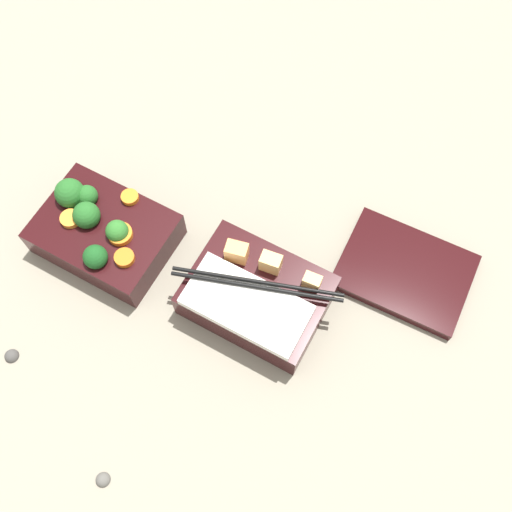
{
  "coord_description": "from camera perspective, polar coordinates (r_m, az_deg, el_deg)",
  "views": [
    {
      "loc": [
        0.25,
        -0.22,
        0.74
      ],
      "look_at": [
        0.1,
        0.06,
        0.05
      ],
      "focal_mm": 42.0,
      "sensor_mm": 36.0,
      "label": 1
    }
  ],
  "objects": [
    {
      "name": "bento_tray_vegetable",
      "position": [
        0.82,
        -14.22,
        2.54
      ],
      "size": [
        0.17,
        0.13,
        0.08
      ],
      "color": "black",
      "rests_on": "ground_plane"
    },
    {
      "name": "pebble_2",
      "position": [
        0.76,
        -14.42,
        -19.92
      ],
      "size": [
        0.02,
        0.02,
        0.02
      ],
      "primitive_type": "sphere",
      "color": "#595651",
      "rests_on": "ground_plane"
    },
    {
      "name": "pebble_3",
      "position": [
        0.82,
        -22.32,
        -8.74
      ],
      "size": [
        0.02,
        0.02,
        0.02
      ],
      "primitive_type": "sphere",
      "color": "#474442",
      "rests_on": "ground_plane"
    },
    {
      "name": "bento_tray_rice",
      "position": [
        0.76,
        0.01,
        -3.79
      ],
      "size": [
        0.21,
        0.13,
        0.08
      ],
      "color": "black",
      "rests_on": "ground_plane"
    },
    {
      "name": "ground_plane",
      "position": [
        0.81,
        -8.03,
        -1.71
      ],
      "size": [
        3.0,
        3.0,
        0.0
      ],
      "primitive_type": "plane",
      "color": "gray"
    },
    {
      "name": "bento_lid",
      "position": [
        0.82,
        13.97,
        -1.42
      ],
      "size": [
        0.17,
        0.13,
        0.02
      ],
      "primitive_type": "cube",
      "rotation": [
        0.0,
        0.0,
        0.04
      ],
      "color": "black",
      "rests_on": "ground_plane"
    }
  ]
}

